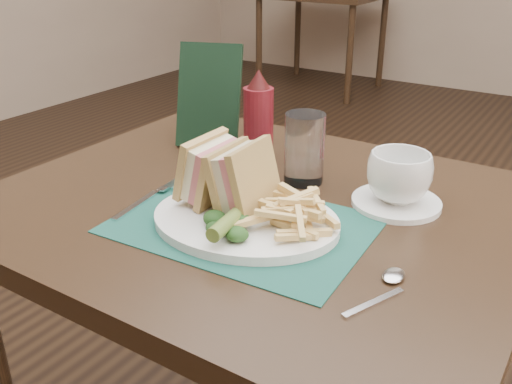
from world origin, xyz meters
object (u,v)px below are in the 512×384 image
Objects in this scene: sandwich_half_b at (232,175)px; coffee_cup at (399,177)px; placemat at (243,225)px; ketchup_bottle at (258,117)px; plate at (246,220)px; check_presenter at (209,96)px; table_main at (257,367)px; sandwich_half_a at (201,166)px; saucer at (396,203)px; drinking_glass at (304,149)px; table_bg_left at (321,41)px.

sandwich_half_b is 0.28m from coffee_cup.
ketchup_bottle is (-0.13, 0.25, 0.09)m from placemat.
check_presenter is at bearing 125.06° from plate.
sandwich_half_b is (0.00, -0.08, 0.45)m from table_main.
plate is 2.72× the size of sandwich_half_a.
table_main is 8.41× the size of coffee_cup.
drinking_glass reaches higher than saucer.
saucer is at bearing -30.30° from check_presenter.
plate is 1.61× the size of ketchup_bottle.
ketchup_bottle is (-0.31, 0.05, 0.09)m from saucer.
ketchup_bottle is (-0.03, 0.23, 0.02)m from sandwich_half_a.
table_bg_left is at bearing 104.81° from plate.
table_main is 6.00× the size of saucer.
placemat is 2.61× the size of saucer.
coffee_cup is (0.18, 0.20, 0.05)m from placemat.
sandwich_half_a is 0.33m from coffee_cup.
saucer is 0.32m from ketchup_bottle.
table_main is at bearing -153.37° from saucer.
table_bg_left is 6.00× the size of saucer.
placemat is at bearing -30.74° from sandwich_half_b.
coffee_cup is 0.18m from drinking_glass.
coffee_cup is 0.58× the size of ketchup_bottle.
drinking_glass is at bearing -63.96° from table_bg_left.
drinking_glass is at bearing -35.74° from check_presenter.
table_bg_left is at bearing 118.47° from coffee_cup.
saucer reaches higher than placemat.
coffee_cup is 0.49× the size of check_presenter.
ketchup_bottle is at bearing 108.47° from plate.
table_bg_left is 7.91× the size of sandwich_half_b.
saucer is 0.05m from coffee_cup.
sandwich_half_a is 0.59× the size of ketchup_bottle.
drinking_glass is 0.14m from ketchup_bottle.
sandwich_half_a is 1.03× the size of coffee_cup.
placemat is at bearing -70.43° from table_main.
sandwich_half_b reaches higher than sandwich_half_a.
saucer is (0.18, 0.20, 0.00)m from placemat.
table_bg_left is 4.10× the size of check_presenter.
coffee_cup is (0.00, 0.00, 0.05)m from saucer.
sandwich_half_b is at bearing -2.69° from sandwich_half_a.
table_main is 4.84× the size of ketchup_bottle.
sandwich_half_b is at bearing 150.94° from placemat.
drinking_glass reaches higher than sandwich_half_a.
sandwich_half_b is 0.76× the size of saucer.
placemat is 1.79× the size of check_presenter.
check_presenter is at bearing 164.86° from drinking_glass.
table_main is at bearing -58.03° from check_presenter.
placemat is at bearing -131.58° from saucer.
table_main is 0.49m from coffee_cup.
plate is at bearing -61.52° from ketchup_bottle.
sandwich_half_b is 0.29m from saucer.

